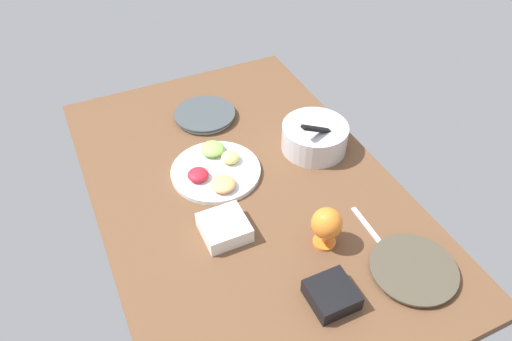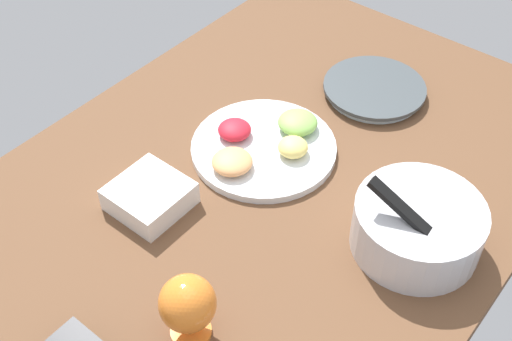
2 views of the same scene
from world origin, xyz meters
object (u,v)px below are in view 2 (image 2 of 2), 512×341
at_px(mixing_bowl, 418,225).
at_px(hurricane_glass_orange, 188,305).
at_px(fruit_platter, 264,145).
at_px(dinner_plate_left, 374,89).
at_px(square_bowl_white, 150,195).

bearing_deg(mixing_bowl, hurricane_glass_orange, -25.76).
bearing_deg(fruit_platter, hurricane_glass_orange, 23.20).
xyz_separation_m(dinner_plate_left, square_bowl_white, (0.62, -0.16, 0.02)).
distance_m(fruit_platter, square_bowl_white, 0.30).
relative_size(dinner_plate_left, mixing_bowl, 1.01).
distance_m(mixing_bowl, fruit_platter, 0.41).
distance_m(dinner_plate_left, square_bowl_white, 0.64).
bearing_deg(hurricane_glass_orange, dinner_plate_left, -172.00).
bearing_deg(mixing_bowl, square_bowl_white, -62.04).
bearing_deg(hurricane_glass_orange, square_bowl_white, -121.94).
relative_size(mixing_bowl, hurricane_glass_orange, 1.75).
bearing_deg(dinner_plate_left, square_bowl_white, -14.84).
distance_m(dinner_plate_left, mixing_bowl, 0.49).
xyz_separation_m(dinner_plate_left, hurricane_glass_orange, (0.80, 0.11, 0.07)).
bearing_deg(hurricane_glass_orange, mixing_bowl, 154.24).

